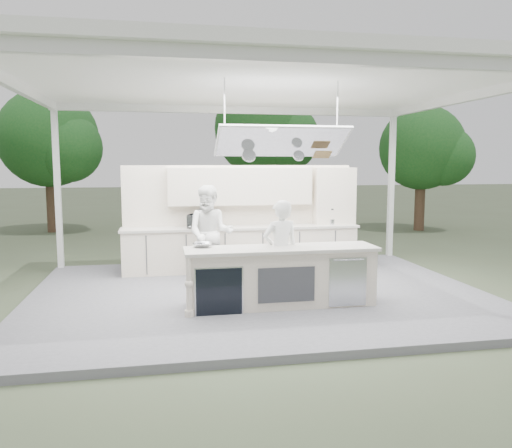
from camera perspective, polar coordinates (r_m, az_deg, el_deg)
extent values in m
plane|color=#424E36|center=(9.07, 0.28, -8.46)|extent=(90.00, 90.00, 0.00)
cube|color=slate|center=(9.05, 0.28, -8.10)|extent=(8.00, 6.00, 0.12)
cube|color=white|center=(12.77, 15.19, 4.18)|extent=(0.12, 0.12, 3.70)
cube|color=white|center=(11.71, -21.73, 3.71)|extent=(0.12, 0.12, 3.70)
cube|color=white|center=(8.85, 0.29, 15.86)|extent=(8.20, 6.20, 0.16)
cube|color=white|center=(6.05, 5.82, 18.50)|extent=(8.00, 0.12, 0.16)
cube|color=white|center=(11.67, -2.49, 12.88)|extent=(8.00, 0.12, 0.16)
cube|color=white|center=(8.95, -25.87, 14.05)|extent=(0.12, 6.00, 0.16)
cube|color=white|center=(10.30, 22.73, 13.17)|extent=(0.12, 6.00, 0.16)
cube|color=white|center=(7.91, 2.99, 9.42)|extent=(2.00, 0.71, 0.43)
cube|color=white|center=(7.91, 2.99, 9.42)|extent=(2.06, 0.76, 0.46)
cylinder|color=white|center=(7.79, -3.61, 12.96)|extent=(0.02, 0.02, 0.95)
cylinder|color=white|center=(8.21, 9.28, 12.57)|extent=(0.02, 0.02, 0.95)
cylinder|color=silver|center=(7.95, -0.82, 7.83)|extent=(0.22, 0.14, 0.21)
cylinder|color=silver|center=(8.08, 4.89, 7.79)|extent=(0.18, 0.12, 0.18)
cube|color=olive|center=(8.21, 7.57, 7.88)|extent=(0.28, 0.18, 0.12)
cube|color=beige|center=(8.11, 2.89, -6.15)|extent=(3.00, 0.70, 0.90)
cube|color=beige|center=(8.02, 2.91, -2.85)|extent=(3.10, 0.78, 0.05)
cylinder|color=beige|center=(7.56, -7.68, -7.10)|extent=(0.11, 0.11, 0.92)
cube|color=black|center=(7.62, -4.25, -7.73)|extent=(0.70, 0.04, 0.72)
cube|color=silver|center=(7.62, -4.25, -7.73)|extent=(0.74, 0.03, 0.72)
cube|color=#36373C|center=(7.78, 3.51, -6.95)|extent=(0.90, 0.02, 0.55)
cube|color=silver|center=(8.08, 10.45, -6.53)|extent=(0.62, 0.02, 0.78)
cube|color=beige|center=(10.77, -1.65, -2.90)|extent=(5.00, 0.65, 0.90)
cube|color=beige|center=(10.70, -1.66, -0.39)|extent=(5.08, 0.72, 0.05)
cube|color=beige|center=(10.97, -1.91, 0.84)|extent=(5.00, 0.10, 2.25)
cube|color=beige|center=(10.79, -1.81, 4.34)|extent=(3.10, 0.38, 0.80)
cube|color=beige|center=(11.27, 8.85, 3.09)|extent=(0.90, 0.45, 1.30)
cube|color=olive|center=(11.27, 8.85, 3.09)|extent=(0.84, 0.40, 0.03)
cylinder|color=silver|center=(11.16, 8.56, 0.28)|extent=(0.20, 0.20, 0.12)
cylinder|color=black|center=(11.14, 8.57, 1.09)|extent=(0.17, 0.17, 0.20)
cylinder|color=black|center=(11.28, 10.23, 0.26)|extent=(0.16, 0.16, 0.10)
cone|color=black|center=(11.26, 10.25, 1.12)|extent=(0.14, 0.14, 0.24)
cylinder|color=#4C3726|center=(19.02, -22.31, 2.30)|extent=(0.36, 0.36, 2.10)
sphere|color=#265920|center=(19.00, -22.62, 9.05)|extent=(3.40, 3.40, 3.40)
sphere|color=#265920|center=(18.35, -20.80, 8.16)|extent=(2.38, 2.38, 2.38)
cylinder|color=#4C3726|center=(21.03, 0.75, 3.68)|extent=(0.36, 0.36, 2.45)
sphere|color=#265920|center=(21.05, 0.76, 10.84)|extent=(4.00, 4.00, 4.00)
sphere|color=#265920|center=(20.62, 3.31, 9.79)|extent=(2.80, 2.80, 2.80)
cylinder|color=#4C3726|center=(19.00, 18.20, 2.20)|extent=(0.36, 0.36, 1.92)
sphere|color=#265920|center=(18.95, 18.43, 8.28)|extent=(3.00, 3.00, 3.00)
sphere|color=#265920|center=(18.86, 20.67, 7.28)|extent=(2.10, 2.10, 2.10)
imported|color=white|center=(8.23, 2.82, -3.14)|extent=(0.68, 0.51, 1.69)
imported|color=white|center=(9.69, -5.24, -1.11)|extent=(1.05, 0.90, 1.88)
imported|color=#B2B5B9|center=(10.38, -6.30, 0.30)|extent=(0.61, 0.50, 0.29)
imported|color=silver|center=(8.06, -6.09, -2.38)|extent=(0.31, 0.31, 0.07)
imported|color=#B7B9BE|center=(8.06, -6.54, -2.42)|extent=(0.27, 0.27, 0.07)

